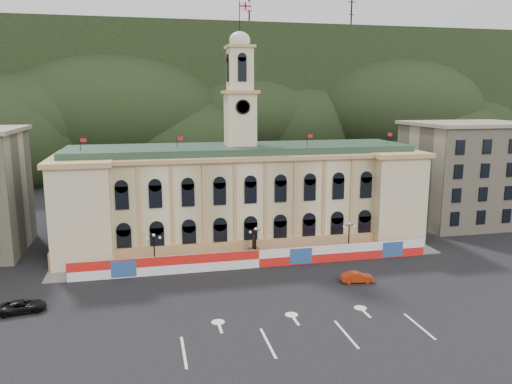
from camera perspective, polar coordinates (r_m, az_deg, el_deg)
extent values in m
plane|color=black|center=(55.96, 3.92, -13.60)|extent=(260.00, 260.00, 0.00)
cube|color=black|center=(179.33, -8.15, 10.42)|extent=(230.00, 70.00, 44.00)
cube|color=#595651|center=(166.50, 4.80, 13.22)|extent=(22.00, 8.00, 14.00)
cube|color=#595651|center=(160.21, -25.19, 10.90)|extent=(16.00, 7.00, 10.00)
cylinder|color=black|center=(169.51, -0.78, 20.01)|extent=(0.50, 0.50, 20.00)
cylinder|color=black|center=(180.00, 10.84, 19.29)|extent=(0.50, 0.50, 20.00)
cube|color=beige|center=(79.80, -1.77, -0.80)|extent=(55.00, 15.00, 14.00)
cube|color=tan|center=(73.85, -0.58, -6.42)|extent=(56.00, 0.80, 2.40)
cube|color=tan|center=(78.64, -1.80, 4.41)|extent=(56.20, 16.20, 0.60)
cube|color=#284431|center=(78.57, -1.80, 4.92)|extent=(53.00, 13.00, 1.20)
cube|color=beige|center=(77.91, -18.85, -1.68)|extent=(8.00, 17.00, 14.00)
cube|color=beige|center=(86.40, 13.85, -0.21)|extent=(8.00, 17.00, 14.00)
cube|color=beige|center=(78.22, -1.82, 8.27)|extent=(4.40, 4.40, 8.00)
cube|color=tan|center=(78.14, -1.84, 11.35)|extent=(5.20, 5.20, 0.50)
cube|color=beige|center=(78.24, -1.86, 13.77)|extent=(3.60, 3.60, 6.50)
cube|color=tan|center=(78.48, -1.87, 16.25)|extent=(4.20, 4.20, 0.40)
cylinder|color=black|center=(75.90, -1.50, 9.70)|extent=(2.20, 0.20, 2.20)
ellipsoid|color=beige|center=(78.57, -1.88, 16.90)|extent=(3.20, 3.20, 2.72)
cylinder|color=black|center=(78.97, -1.89, 19.21)|extent=(0.12, 0.12, 5.00)
cube|color=white|center=(79.42, -1.22, 20.48)|extent=(1.80, 0.04, 1.20)
cube|color=red|center=(79.39, -1.22, 20.48)|extent=(1.80, 0.02, 0.22)
cube|color=red|center=(79.39, -1.22, 20.48)|extent=(0.22, 0.02, 1.20)
cube|color=tan|center=(99.51, 22.97, 1.84)|extent=(20.00, 16.00, 18.00)
cube|color=gray|center=(98.61, 23.37, 7.18)|extent=(21.00, 17.00, 0.60)
cube|color=red|center=(69.01, 0.34, -7.63)|extent=(50.00, 0.25, 2.50)
cube|color=#2B5190|center=(67.33, -14.89, -8.49)|extent=(3.20, 0.05, 2.20)
cube|color=#2B5190|center=(70.42, 5.17, -7.29)|extent=(3.20, 0.05, 2.20)
cube|color=#2B5190|center=(75.75, 15.36, -6.33)|extent=(3.20, 0.05, 2.20)
cube|color=slate|center=(71.92, -0.16, -7.84)|extent=(56.00, 5.50, 0.16)
cube|color=#595651|center=(71.89, -0.21, -7.16)|extent=(1.40, 1.40, 1.80)
cylinder|color=black|center=(71.38, -0.21, -5.86)|extent=(0.60, 0.60, 1.60)
sphere|color=black|center=(71.13, -0.21, -5.16)|extent=(0.44, 0.44, 0.44)
cylinder|color=black|center=(69.65, -11.47, -8.64)|extent=(0.44, 0.44, 0.30)
cylinder|color=black|center=(68.93, -11.54, -6.88)|extent=(0.18, 0.18, 4.80)
cube|color=black|center=(68.28, -11.61, -5.04)|extent=(1.60, 0.08, 0.08)
sphere|color=silver|center=(68.31, -12.28, -5.19)|extent=(0.36, 0.36, 0.36)
sphere|color=silver|center=(68.33, -10.93, -5.13)|extent=(0.36, 0.36, 0.36)
sphere|color=silver|center=(68.21, -11.62, -4.84)|extent=(0.40, 0.40, 0.40)
cylinder|color=black|center=(71.21, -0.03, -7.97)|extent=(0.44, 0.44, 0.30)
cylinder|color=black|center=(70.51, -0.03, -6.24)|extent=(0.18, 0.18, 4.80)
cube|color=black|center=(69.87, -0.03, -4.44)|extent=(1.60, 0.08, 0.08)
sphere|color=silver|center=(69.74, -0.67, -4.60)|extent=(0.36, 0.36, 0.36)
sphere|color=silver|center=(70.08, 0.61, -4.52)|extent=(0.36, 0.36, 0.36)
sphere|color=silver|center=(69.80, -0.03, -4.24)|extent=(0.40, 0.40, 0.40)
cylinder|color=black|center=(75.38, 10.49, -7.08)|extent=(0.44, 0.44, 0.30)
cylinder|color=black|center=(74.72, 10.55, -5.44)|extent=(0.18, 0.18, 4.80)
cube|color=black|center=(74.11, 10.61, -3.73)|extent=(1.60, 0.08, 0.08)
sphere|color=silver|center=(73.84, 10.04, -3.89)|extent=(0.36, 0.36, 0.36)
sphere|color=silver|center=(74.47, 11.17, -3.80)|extent=(0.36, 0.36, 0.36)
sphere|color=silver|center=(74.05, 10.62, -3.54)|extent=(0.40, 0.40, 0.40)
imported|color=#AE2A0C|center=(65.24, 11.47, -9.51)|extent=(2.46, 4.45, 1.35)
imported|color=black|center=(61.24, -25.14, -11.75)|extent=(3.75, 5.58, 1.36)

